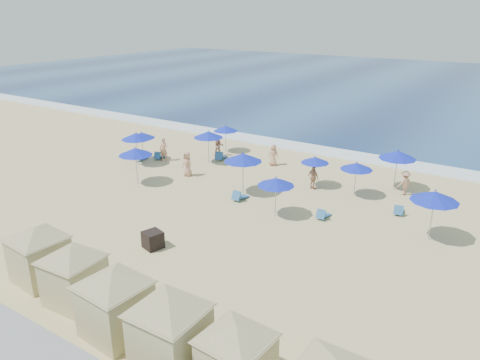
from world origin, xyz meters
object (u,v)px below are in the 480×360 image
at_px(umbrella_4, 226,128).
at_px(beachgoer_4, 273,155).
at_px(trash_bin, 153,240).
at_px(beachgoer_2, 313,177).
at_px(umbrella_2, 208,134).
at_px(umbrella_6, 315,160).
at_px(umbrella_9, 357,166).
at_px(umbrella_5, 243,157).
at_px(umbrella_0, 136,136).
at_px(umbrella_3, 135,152).
at_px(cabana_4, 236,349).
at_px(beachgoer_3, 405,183).
at_px(beachgoer_5, 187,164).
at_px(cabana_3, 169,322).
at_px(umbrella_7, 276,182).
at_px(cabana_1, 73,268).
at_px(beachgoer_1, 219,146).
at_px(beachgoer_0, 164,150).
at_px(cabana_2, 114,295).
at_px(umbrella_1, 142,135).
at_px(umbrella_8, 398,155).
at_px(cabana_0, 38,247).
at_px(umbrella_10, 435,196).

bearing_deg(umbrella_4, beachgoer_4, -10.98).
relative_size(trash_bin, beachgoer_2, 0.53).
xyz_separation_m(umbrella_2, umbrella_6, (8.81, -0.29, -0.37)).
bearing_deg(umbrella_9, umbrella_5, -150.98).
relative_size(umbrella_0, umbrella_9, 1.11).
relative_size(umbrella_0, beachgoer_2, 1.57).
height_order(umbrella_3, beachgoer_4, umbrella_3).
bearing_deg(cabana_4, beachgoer_3, 90.16).
xyz_separation_m(umbrella_5, beachgoer_5, (-5.01, 0.62, -1.51)).
height_order(cabana_3, umbrella_7, cabana_3).
xyz_separation_m(umbrella_4, umbrella_6, (9.40, -3.39, -0.12)).
distance_m(beachgoer_4, beachgoer_5, 6.58).
relative_size(cabana_1, umbrella_3, 1.64).
bearing_deg(cabana_3, umbrella_4, 120.72).
bearing_deg(beachgoer_1, umbrella_3, -139.09).
relative_size(umbrella_3, beachgoer_5, 1.48).
bearing_deg(umbrella_2, beachgoer_2, -4.66).
xyz_separation_m(umbrella_0, umbrella_7, (13.15, -2.52, -0.13)).
bearing_deg(umbrella_4, beachgoer_0, -119.30).
relative_size(umbrella_6, beachgoer_2, 1.32).
distance_m(umbrella_5, umbrella_9, 6.95).
xyz_separation_m(trash_bin, umbrella_7, (3.16, 6.52, 1.63)).
distance_m(cabana_2, umbrella_5, 14.40).
bearing_deg(umbrella_4, beachgoer_5, -79.71).
height_order(cabana_1, beachgoer_0, cabana_1).
height_order(umbrella_1, beachgoer_4, umbrella_1).
bearing_deg(umbrella_1, cabana_2, -48.18).
bearing_deg(cabana_1, umbrella_8, 70.21).
bearing_deg(cabana_3, umbrella_9, 90.65).
relative_size(cabana_1, umbrella_2, 1.65).
height_order(umbrella_7, umbrella_9, umbrella_7).
xyz_separation_m(cabana_1, umbrella_6, (2.41, 16.99, 0.32)).
relative_size(umbrella_5, beachgoer_5, 1.58).
distance_m(umbrella_2, umbrella_3, 6.35).
bearing_deg(beachgoer_2, cabana_4, 131.60).
bearing_deg(trash_bin, umbrella_0, 154.10).
bearing_deg(cabana_0, umbrella_5, 82.55).
distance_m(umbrella_1, beachgoer_0, 1.97).
bearing_deg(beachgoer_3, beachgoer_5, -29.72).
bearing_deg(cabana_1, umbrella_7, 77.37).
height_order(umbrella_1, umbrella_9, umbrella_1).
distance_m(umbrella_8, beachgoer_0, 16.97).
xyz_separation_m(umbrella_5, umbrella_7, (3.40, -1.93, -0.31)).
height_order(cabana_3, umbrella_4, cabana_3).
distance_m(umbrella_3, umbrella_5, 7.25).
bearing_deg(cabana_4, beachgoer_5, 133.62).
bearing_deg(cabana_3, umbrella_1, 136.61).
xyz_separation_m(beachgoer_0, beachgoer_1, (2.80, 3.28, -0.07)).
bearing_deg(umbrella_10, umbrella_5, 179.25).
height_order(cabana_3, cabana_4, cabana_3).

